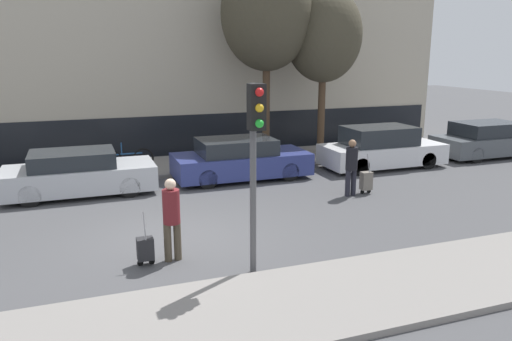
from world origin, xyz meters
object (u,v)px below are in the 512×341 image
(pedestrian_left, at_px, (172,215))
(pedestrian_right, at_px, (351,164))
(parked_car_2, at_px, (240,160))
(parked_car_4, at_px, (488,140))
(trolley_left, at_px, (145,249))
(parked_bicycle, at_px, (128,159))
(trolley_right, at_px, (366,181))
(bare_tree_down_street, at_px, (324,36))
(parked_car_3, at_px, (381,149))
(traffic_light, at_px, (255,141))
(parked_car_1, at_px, (78,174))
(bare_tree_near_crossing, at_px, (267,14))

(pedestrian_left, bearing_deg, pedestrian_right, 21.13)
(parked_car_2, height_order, parked_car_4, parked_car_4)
(trolley_left, height_order, parked_bicycle, trolley_left)
(parked_car_2, bearing_deg, trolley_right, -45.32)
(trolley_right, bearing_deg, parked_car_2, 134.68)
(pedestrian_left, height_order, bare_tree_down_street, bare_tree_down_street)
(parked_car_4, distance_m, trolley_right, 8.05)
(bare_tree_down_street, bearing_deg, parked_car_2, -150.40)
(parked_car_3, distance_m, parked_car_4, 5.12)
(bare_tree_down_street, bearing_deg, traffic_light, -123.34)
(pedestrian_left, height_order, traffic_light, traffic_light)
(parked_car_1, distance_m, trolley_left, 5.84)
(parked_car_2, distance_m, trolley_left, 7.04)
(pedestrian_left, height_order, bare_tree_near_crossing, bare_tree_near_crossing)
(parked_car_2, distance_m, parked_car_4, 10.40)
(parked_car_2, xyz_separation_m, bare_tree_down_street, (4.15, 2.36, 4.03))
(parked_car_4, bearing_deg, traffic_light, -150.44)
(pedestrian_left, bearing_deg, parked_car_2, 55.11)
(parked_car_4, bearing_deg, trolley_left, -157.55)
(parked_car_3, bearing_deg, parked_car_4, 2.41)
(trolley_right, bearing_deg, pedestrian_left, -155.46)
(bare_tree_near_crossing, bearing_deg, traffic_light, -112.22)
(pedestrian_right, distance_m, bare_tree_down_street, 6.77)
(pedestrian_right, height_order, traffic_light, traffic_light)
(parked_car_2, relative_size, trolley_right, 3.70)
(parked_car_3, distance_m, traffic_light, 10.16)
(trolley_right, bearing_deg, parked_bicycle, 141.70)
(parked_car_2, xyz_separation_m, pedestrian_left, (-3.33, -5.82, 0.33))
(parked_car_2, bearing_deg, bare_tree_down_street, 29.60)
(parked_car_2, bearing_deg, parked_car_3, -1.97)
(parked_car_3, distance_m, parked_bicycle, 8.95)
(pedestrian_left, relative_size, parked_bicycle, 0.96)
(parked_car_2, distance_m, pedestrian_right, 3.85)
(pedestrian_left, bearing_deg, parked_bicycle, 85.32)
(pedestrian_right, bearing_deg, bare_tree_down_street, -113.35)
(traffic_light, xyz_separation_m, parked_bicycle, (-1.38, 9.03, -2.05))
(parked_car_1, bearing_deg, parked_car_4, 0.66)
(parked_car_3, height_order, parked_car_4, parked_car_3)
(traffic_light, bearing_deg, trolley_left, 148.75)
(trolley_right, bearing_deg, traffic_light, -140.67)
(parked_bicycle, height_order, bare_tree_down_street, bare_tree_down_street)
(parked_car_2, height_order, pedestrian_right, pedestrian_right)
(parked_car_1, height_order, parked_car_3, parked_car_3)
(parked_car_3, relative_size, bare_tree_down_street, 0.70)
(trolley_left, xyz_separation_m, pedestrian_right, (6.26, 2.86, 0.60))
(pedestrian_right, bearing_deg, trolley_right, 179.94)
(parked_bicycle, bearing_deg, trolley_left, -93.58)
(traffic_light, bearing_deg, parked_car_2, 73.99)
(parked_car_3, height_order, pedestrian_right, pedestrian_right)
(trolley_right, xyz_separation_m, bare_tree_near_crossing, (-1.00, 5.59, 5.02))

